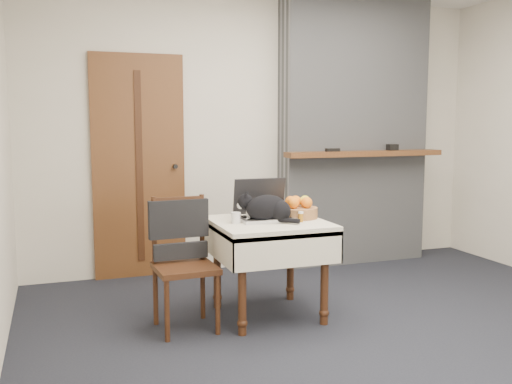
# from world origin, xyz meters

# --- Properties ---
(ground) EXTENTS (4.50, 4.50, 0.00)m
(ground) POSITION_xyz_m (0.00, 0.00, 0.00)
(ground) COLOR black
(ground) RESTS_ON ground
(room_shell) EXTENTS (4.52, 4.01, 2.61)m
(room_shell) POSITION_xyz_m (0.00, 0.46, 1.76)
(room_shell) COLOR beige
(room_shell) RESTS_ON ground
(door) EXTENTS (0.82, 0.10, 2.00)m
(door) POSITION_xyz_m (-1.20, 1.97, 1.00)
(door) COLOR brown
(door) RESTS_ON ground
(chimney) EXTENTS (1.62, 0.48, 2.60)m
(chimney) POSITION_xyz_m (0.90, 1.85, 1.30)
(chimney) COLOR gray
(chimney) RESTS_ON ground
(side_table) EXTENTS (0.78, 0.78, 0.70)m
(side_table) POSITION_xyz_m (-0.49, 0.57, 0.59)
(side_table) COLOR #3C2210
(side_table) RESTS_ON ground
(laptop) EXTENTS (0.40, 0.35, 0.29)m
(laptop) POSITION_xyz_m (-0.50, 0.66, 0.77)
(laptop) COLOR #B7B7BC
(laptop) RESTS_ON side_table
(cat) EXTENTS (0.40, 0.34, 0.22)m
(cat) POSITION_xyz_m (-0.51, 0.53, 0.79)
(cat) COLOR black
(cat) RESTS_ON side_table
(cream_jar) EXTENTS (0.07, 0.07, 0.08)m
(cream_jar) POSITION_xyz_m (-0.74, 0.56, 0.74)
(cream_jar) COLOR silver
(cream_jar) RESTS_ON side_table
(pill_bottle) EXTENTS (0.04, 0.04, 0.07)m
(pill_bottle) POSITION_xyz_m (-0.30, 0.45, 0.74)
(pill_bottle) COLOR #9B6013
(pill_bottle) RESTS_ON side_table
(fruit_basket) EXTENTS (0.28, 0.28, 0.16)m
(fruit_basket) POSITION_xyz_m (-0.24, 0.61, 0.76)
(fruit_basket) COLOR #A26D41
(fruit_basket) RESTS_ON side_table
(desk_clutter) EXTENTS (0.13, 0.03, 0.01)m
(desk_clutter) POSITION_xyz_m (-0.32, 0.58, 0.70)
(desk_clutter) COLOR black
(desk_clutter) RESTS_ON side_table
(chair) EXTENTS (0.42, 0.41, 0.90)m
(chair) POSITION_xyz_m (-1.12, 0.59, 0.57)
(chair) COLOR #3C2210
(chair) RESTS_ON ground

